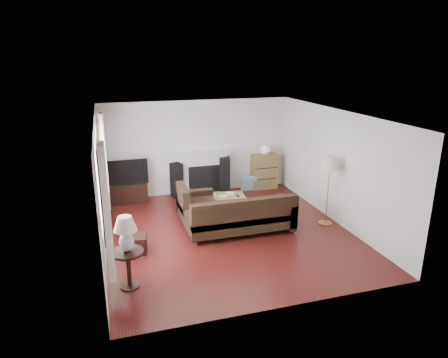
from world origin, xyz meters
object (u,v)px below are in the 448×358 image
object	(u,v)px
coffee_table	(222,203)
floor_lamp	(328,191)
tv_stand	(127,192)
sectional_sofa	(240,215)
side_table	(129,269)
bookshelf	(264,171)

from	to	relation	value
coffee_table	floor_lamp	xyz separation A→B (m)	(2.00, -1.36, 0.57)
tv_stand	sectional_sofa	size ratio (longest dim) A/B	0.42
tv_stand	side_table	distance (m)	4.01
sectional_sofa	side_table	bearing A→B (deg)	-148.50
tv_stand	bookshelf	xyz separation A→B (m)	(3.78, 0.04, 0.23)
bookshelf	floor_lamp	xyz separation A→B (m)	(0.37, -2.72, 0.29)
tv_stand	bookshelf	world-z (taller)	bookshelf
side_table	floor_lamp	bearing A→B (deg)	16.92
side_table	coffee_table	bearing A→B (deg)	48.58
sectional_sofa	floor_lamp	xyz separation A→B (m)	(1.97, -0.14, 0.38)
tv_stand	side_table	bearing A→B (deg)	-93.11
sectional_sofa	bookshelf	bearing A→B (deg)	58.21
tv_stand	side_table	world-z (taller)	side_table
coffee_table	sectional_sofa	bearing A→B (deg)	-82.14
tv_stand	sectional_sofa	distance (m)	3.35
side_table	sectional_sofa	bearing A→B (deg)	31.50
tv_stand	bookshelf	bearing A→B (deg)	0.62
sectional_sofa	coffee_table	world-z (taller)	sectional_sofa
coffee_table	tv_stand	bearing A→B (deg)	155.05
bookshelf	side_table	size ratio (longest dim) A/B	1.53
coffee_table	side_table	bearing A→B (deg)	-124.91
tv_stand	coffee_table	xyz separation A→B (m)	(2.16, -1.32, -0.05)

